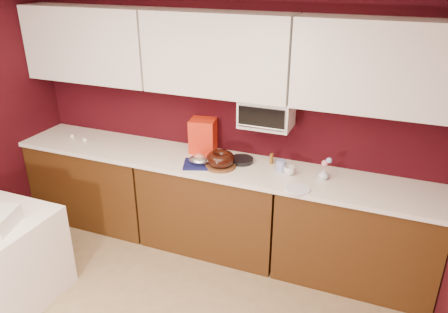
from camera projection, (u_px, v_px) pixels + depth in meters
wall_back at (225, 115)px, 4.11m from camera, size 4.00×0.02×2.50m
base_cabinet_left at (97, 182)px, 4.63m from camera, size 1.31×0.58×0.86m
base_cabinet_center at (213, 206)px, 4.18m from camera, size 1.31×0.58×0.86m
base_cabinet_right at (356, 236)px, 3.72m from camera, size 1.31×0.58×0.86m
countertop at (212, 164)px, 3.99m from camera, size 4.00×0.62×0.04m
upper_cabinet_left at (89, 44)px, 4.18m from camera, size 1.31×0.33×0.70m
upper_cabinet_center at (218, 54)px, 3.72m from camera, size 1.31×0.33×0.70m
upper_cabinet_right at (382, 67)px, 3.27m from camera, size 1.31×0.33×0.70m
toaster_oven at (267, 113)px, 3.78m from camera, size 0.45×0.30×0.25m
toaster_oven_door at (261, 118)px, 3.64m from camera, size 0.40×0.02×0.18m
toaster_oven_handle at (260, 127)px, 3.66m from camera, size 0.42×0.02×0.02m
cake_base at (220, 166)px, 3.88m from camera, size 0.34×0.34×0.03m
bundt_cake at (220, 159)px, 3.85m from camera, size 0.29×0.29×0.10m
navy_towel at (199, 164)px, 3.92m from camera, size 0.34×0.31×0.02m
foil_ham_nest at (199, 159)px, 3.90m from camera, size 0.19×0.16×0.07m
roasted_ham at (199, 157)px, 3.89m from camera, size 0.10×0.08×0.06m
pandoro_box at (203, 135)px, 4.15m from camera, size 0.27×0.25×0.32m
dark_pan at (241, 160)px, 3.97m from camera, size 0.28×0.28×0.04m
coffee_mug at (289, 170)px, 3.72m from camera, size 0.11×0.11×0.09m
blue_jar at (281, 166)px, 3.79m from camera, size 0.09×0.09×0.10m
flower_vase at (324, 173)px, 3.65m from camera, size 0.07×0.07×0.11m
flower_pink at (325, 163)px, 3.61m from camera, size 0.05×0.05×0.05m
flower_blue at (329, 160)px, 3.60m from camera, size 0.05×0.05×0.05m
china_plate at (298, 189)px, 3.49m from camera, size 0.23×0.23×0.01m
amber_bottle at (272, 158)px, 3.95m from camera, size 0.03×0.03×0.09m
egg_left at (72, 136)px, 4.52m from camera, size 0.06×0.05×0.04m
egg_right at (85, 140)px, 4.42m from camera, size 0.06×0.06×0.04m
amber_bottle_tall at (271, 159)px, 3.93m from camera, size 0.04×0.04×0.10m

